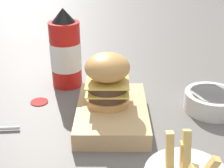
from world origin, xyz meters
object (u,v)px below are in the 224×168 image
(serving_board, at_px, (112,113))
(side_bowl, at_px, (211,101))
(ketchup_bottle, at_px, (66,52))
(burger, at_px, (107,79))

(serving_board, height_order, side_bowl, side_bowl)
(ketchup_bottle, xyz_separation_m, side_bowl, (-0.13, -0.34, -0.07))
(side_bowl, bearing_deg, serving_board, 101.88)
(serving_board, height_order, burger, burger)
(serving_board, bearing_deg, ketchup_bottle, 33.66)
(burger, relative_size, ketchup_bottle, 0.54)
(burger, height_order, side_bowl, burger)
(serving_board, height_order, ketchup_bottle, ketchup_bottle)
(ketchup_bottle, height_order, side_bowl, ketchup_bottle)
(serving_board, bearing_deg, burger, 37.15)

